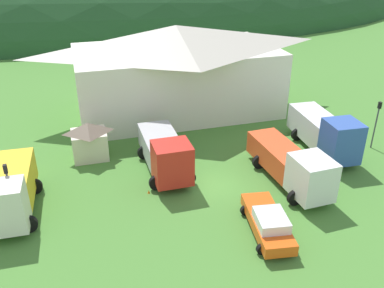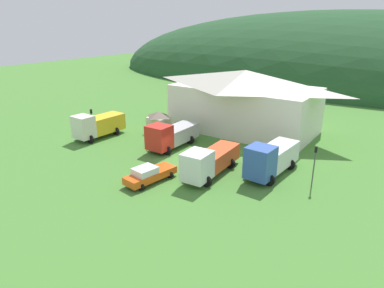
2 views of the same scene
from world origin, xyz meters
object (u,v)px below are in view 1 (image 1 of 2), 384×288
object	(u,v)px
heavy_rig_striped	(9,190)
traffic_light_east	(377,120)
depot_building	(176,68)
heavy_rig_white	(292,165)
play_shed_cream	(89,140)
crane_truck_red	(165,152)
traffic_cone_near_pickup	(149,193)
box_truck_blue	(325,132)
service_pickup_orange	(268,222)
traffic_light_west	(10,188)

from	to	relation	value
heavy_rig_striped	traffic_light_east	xyz separation A→B (m)	(27.89, 1.41, 0.75)
depot_building	heavy_rig_white	size ratio (longest dim) A/B	2.42
play_shed_cream	heavy_rig_white	size ratio (longest dim) A/B	0.35
play_shed_cream	traffic_light_east	distance (m)	23.15
crane_truck_red	traffic_light_east	bearing A→B (deg)	86.87
heavy_rig_white	traffic_cone_near_pickup	size ratio (longest dim) A/B	17.92
crane_truck_red	box_truck_blue	size ratio (longest dim) A/B	0.96
depot_building	box_truck_blue	xyz separation A→B (m)	(9.13, -12.25, -2.54)
play_shed_cream	traffic_cone_near_pickup	world-z (taller)	play_shed_cream
box_truck_blue	traffic_light_east	world-z (taller)	traffic_light_east
service_pickup_orange	play_shed_cream	bearing A→B (deg)	-135.16
heavy_rig_striped	service_pickup_orange	bearing A→B (deg)	68.66
depot_building	service_pickup_orange	bearing A→B (deg)	-89.34
heavy_rig_white	box_truck_blue	distance (m)	6.19
heavy_rig_striped	traffic_light_east	distance (m)	27.94
crane_truck_red	box_truck_blue	xyz separation A→B (m)	(13.06, -0.50, 0.16)
heavy_rig_white	crane_truck_red	bearing A→B (deg)	-120.00
play_shed_cream	crane_truck_red	xyz separation A→B (m)	(5.20, -3.97, 0.12)
depot_building	box_truck_blue	bearing A→B (deg)	-53.29
depot_building	heavy_rig_striped	size ratio (longest dim) A/B	2.90
crane_truck_red	traffic_cone_near_pickup	world-z (taller)	crane_truck_red
box_truck_blue	traffic_cone_near_pickup	distance (m)	15.08
heavy_rig_striped	crane_truck_red	world-z (taller)	heavy_rig_striped
depot_building	heavy_rig_white	bearing A→B (deg)	-75.32
heavy_rig_striped	box_truck_blue	xyz separation A→B (m)	(23.54, 1.84, 0.06)
box_truck_blue	traffic_light_west	distance (m)	23.46
box_truck_blue	heavy_rig_white	bearing A→B (deg)	-49.62
traffic_light_east	traffic_cone_near_pickup	bearing A→B (deg)	-175.48
box_truck_blue	traffic_light_west	bearing A→B (deg)	-79.55
crane_truck_red	traffic_cone_near_pickup	distance (m)	3.45
traffic_cone_near_pickup	traffic_light_east	bearing A→B (deg)	4.52
box_truck_blue	service_pickup_orange	xyz separation A→B (m)	(-8.90, -8.19, -0.99)
crane_truck_red	box_truck_blue	world-z (taller)	box_truck_blue
crane_truck_red	heavy_rig_white	xyz separation A→B (m)	(8.11, -4.22, -0.04)
traffic_light_east	depot_building	bearing A→B (deg)	136.76
crane_truck_red	service_pickup_orange	bearing A→B (deg)	25.52
crane_truck_red	traffic_light_east	xyz separation A→B (m)	(17.41, -0.93, 0.84)
depot_building	crane_truck_red	size ratio (longest dim) A/B	2.69
heavy_rig_striped	traffic_cone_near_pickup	world-z (taller)	heavy_rig_striped
depot_building	box_truck_blue	size ratio (longest dim) A/B	2.57
heavy_rig_striped	traffic_cone_near_pickup	xyz separation A→B (m)	(8.70, -0.11, -1.76)
play_shed_cream	service_pickup_orange	size ratio (longest dim) A/B	0.54
service_pickup_orange	traffic_light_east	bearing A→B (deg)	128.75
heavy_rig_striped	traffic_light_west	size ratio (longest dim) A/B	1.74
heavy_rig_white	service_pickup_orange	world-z (taller)	heavy_rig_white
heavy_rig_white	box_truck_blue	bearing A→B (deg)	124.37
play_shed_cream	crane_truck_red	size ratio (longest dim) A/B	0.39
heavy_rig_white	traffic_light_west	bearing A→B (deg)	-95.26
service_pickup_orange	depot_building	bearing A→B (deg)	-170.96
heavy_rig_white	service_pickup_orange	bearing A→B (deg)	-43.93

